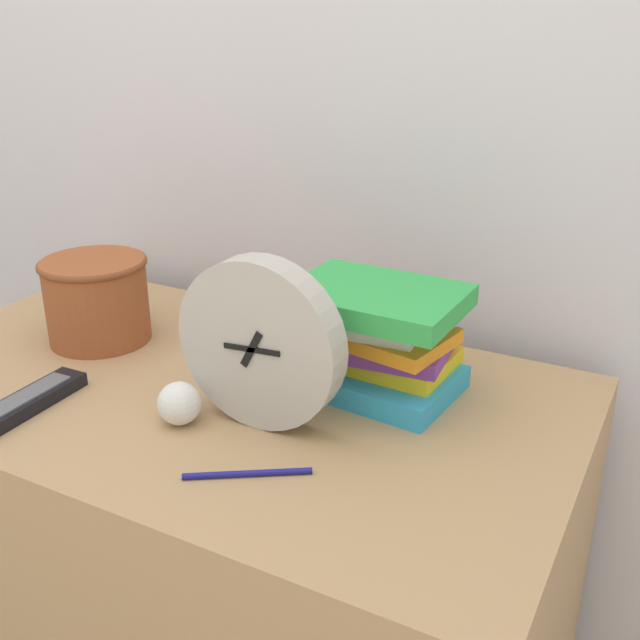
# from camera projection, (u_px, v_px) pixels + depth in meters

# --- Properties ---
(wall_back) EXTENTS (6.00, 0.04, 2.40)m
(wall_back) POSITION_uv_depth(u_px,v_px,m) (330.00, 27.00, 1.25)
(wall_back) COLOR silver
(wall_back) RESTS_ON ground_plane
(desk) EXTENTS (1.08, 0.62, 0.71)m
(desk) POSITION_uv_depth(u_px,v_px,m) (225.00, 570.00, 1.26)
(desk) COLOR tan
(desk) RESTS_ON ground_plane
(desk_clock) EXTENTS (0.24, 0.05, 0.24)m
(desk_clock) POSITION_uv_depth(u_px,v_px,m) (260.00, 344.00, 0.98)
(desk_clock) COLOR #B7B2A8
(desk_clock) RESTS_ON desk
(book_stack) EXTENTS (0.27, 0.20, 0.16)m
(book_stack) POSITION_uv_depth(u_px,v_px,m) (375.00, 338.00, 1.08)
(book_stack) COLOR #2D9ED1
(book_stack) RESTS_ON desk
(basket) EXTENTS (0.18, 0.18, 0.14)m
(basket) POSITION_uv_depth(u_px,v_px,m) (97.00, 297.00, 1.25)
(basket) COLOR #994C28
(basket) RESTS_ON desk
(tv_remote) EXTENTS (0.05, 0.20, 0.02)m
(tv_remote) POSITION_uv_depth(u_px,v_px,m) (26.00, 403.00, 1.05)
(tv_remote) COLOR black
(tv_remote) RESTS_ON desk
(crumpled_paper_ball) EXTENTS (0.06, 0.06, 0.06)m
(crumpled_paper_ball) POSITION_uv_depth(u_px,v_px,m) (179.00, 403.00, 1.01)
(crumpled_paper_ball) COLOR white
(crumpled_paper_ball) RESTS_ON desk
(pen) EXTENTS (0.14, 0.09, 0.01)m
(pen) POSITION_uv_depth(u_px,v_px,m) (248.00, 474.00, 0.90)
(pen) COLOR navy
(pen) RESTS_ON desk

